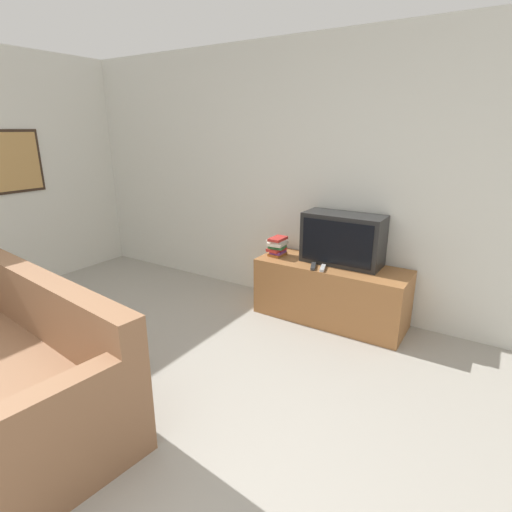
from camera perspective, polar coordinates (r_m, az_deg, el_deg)
The scene contains 7 objects.
wall_back at distance 4.03m, azimuth 8.59°, elevation 10.82°, with size 9.00×0.06×2.60m.
tv_stand at distance 3.89m, azimuth 10.57°, elevation -5.13°, with size 1.42×0.51×0.56m.
television at distance 3.79m, azimuth 12.29°, elevation 2.38°, with size 0.74×0.33×0.47m.
couch at distance 3.11m, azimuth -32.07°, elevation -13.78°, with size 2.12×1.09×0.85m.
book_stack at distance 3.98m, azimuth 3.06°, elevation 1.45°, with size 0.17×0.21×0.19m.
remote_on_stand at distance 3.65m, azimuth 9.51°, elevation -1.72°, with size 0.08×0.17×0.02m.
remote_secondary at distance 3.69m, azimuth 8.18°, elevation -1.46°, with size 0.10×0.18×0.02m.
Camera 1 is at (1.63, -0.63, 1.77)m, focal length 28.00 mm.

